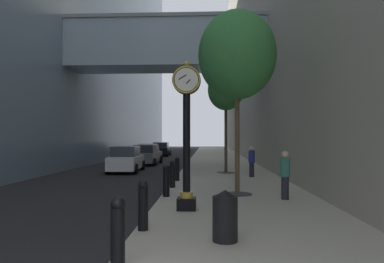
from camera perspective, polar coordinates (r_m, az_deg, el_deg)
The scene contains 18 objects.
ground_plane at distance 30.49m, azimuth -0.67°, elevation -5.22°, with size 110.00×110.00×0.00m, color black.
sidewalk_right at distance 33.45m, azimuth 4.45°, elevation -4.71°, with size 5.62×80.00×0.14m, color #ADA593.
building_block_right at distance 36.13m, azimuth 16.62°, elevation 16.83°, with size 9.00×80.00×26.55m.
street_clock at distance 10.30m, azimuth -0.89°, elevation 0.59°, with size 0.84×0.55×4.40m.
bollard_nearest at distance 6.10m, azimuth -12.03°, elevation -15.42°, with size 0.25×0.25×1.16m.
bollard_second at distance 8.26m, azimuth -8.00°, elevation -11.59°, with size 0.25×0.25×1.16m.
bollard_fourth at distance 12.69m, azimuth -4.23°, elevation -7.85°, with size 0.25×0.25×1.16m.
bollard_fifth at distance 14.93m, azimuth -3.20°, elevation -6.81°, with size 0.25×0.25×1.16m.
bollard_sixth at distance 17.17m, azimuth -2.45°, elevation -6.04°, with size 0.25×0.25×1.16m.
street_tree_near at distance 13.55m, azimuth 7.36°, elevation 12.22°, with size 2.93×2.93×6.92m.
street_tree_mid_near at distance 21.27m, azimuth 5.55°, elevation 6.72°, with size 2.18×2.18×6.27m.
trash_bin at distance 7.40m, azimuth 5.43°, elevation -13.41°, with size 0.53×0.53×1.05m.
pedestrian_walking at distance 12.48m, azimuth 14.96°, elevation -6.69°, with size 0.48×0.48×1.66m.
pedestrian_by_clock at distance 19.06m, azimuth 9.73°, elevation -4.73°, with size 0.45×0.45×1.65m.
car_grey_near at distance 29.37m, azimuth -7.39°, elevation -3.80°, with size 2.16×4.72×1.65m.
car_black_mid at distance 42.37m, azimuth -5.05°, elevation -2.92°, with size 2.18×4.47×1.66m.
car_white_far at distance 23.28m, azimuth -10.69°, elevation -4.51°, with size 2.07×4.40×1.69m.
car_blue_trailing at distance 36.89m, azimuth -7.13°, elevation -3.26°, with size 2.04×4.21×1.59m.
Camera 1 is at (1.69, -3.36, 2.28)m, focal length 32.64 mm.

